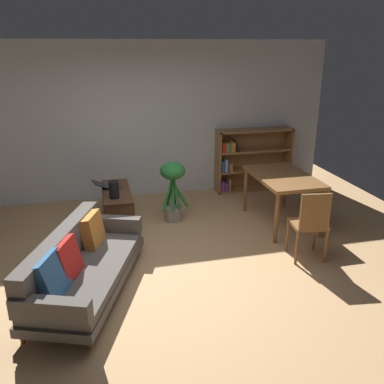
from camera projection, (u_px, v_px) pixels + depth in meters
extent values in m
plane|color=tan|center=(172.00, 265.00, 5.19)|extent=(8.16, 8.16, 0.00)
cube|color=silver|center=(141.00, 121.00, 7.20)|extent=(6.80, 0.10, 2.70)
cylinder|color=brown|center=(138.00, 250.00, 5.47)|extent=(0.04, 0.04, 0.11)
cylinder|color=brown|center=(90.00, 344.00, 3.76)|extent=(0.04, 0.04, 0.11)
cylinder|color=brown|center=(91.00, 247.00, 5.54)|extent=(0.04, 0.04, 0.11)
cylinder|color=brown|center=(22.00, 338.00, 3.83)|extent=(0.04, 0.04, 0.11)
cube|color=#56514C|center=(90.00, 278.00, 4.61)|extent=(1.42, 2.14, 0.10)
cube|color=#56514C|center=(89.00, 270.00, 4.58)|extent=(1.36, 2.05, 0.10)
cube|color=#56514C|center=(61.00, 249.00, 4.53)|extent=(0.84, 1.86, 0.39)
cube|color=#56514C|center=(113.00, 224.00, 5.39)|extent=(0.74, 0.39, 0.20)
cube|color=#56514C|center=(51.00, 309.00, 3.66)|extent=(0.74, 0.39, 0.20)
cube|color=#336093|center=(52.00, 277.00, 4.00)|extent=(0.36, 0.48, 0.44)
cube|color=red|center=(67.00, 260.00, 4.33)|extent=(0.34, 0.46, 0.43)
cube|color=orange|center=(93.00, 230.00, 5.03)|extent=(0.33, 0.44, 0.42)
cube|color=#56351E|center=(115.00, 195.00, 6.80)|extent=(0.41, 0.04, 0.54)
cube|color=#56351E|center=(120.00, 222.00, 5.79)|extent=(0.41, 0.04, 0.54)
cube|color=#56351E|center=(118.00, 210.00, 6.31)|extent=(0.41, 1.10, 0.04)
cube|color=#56351E|center=(117.00, 192.00, 6.21)|extent=(0.41, 1.14, 0.04)
cube|color=#56351E|center=(119.00, 223.00, 6.38)|extent=(0.41, 1.10, 0.04)
cube|color=#333338|center=(113.00, 185.00, 6.41)|extent=(0.29, 0.37, 0.02)
cube|color=black|center=(100.00, 184.00, 6.31)|extent=(0.26, 0.35, 0.09)
cylinder|color=black|center=(114.00, 190.00, 5.87)|extent=(0.14, 0.14, 0.25)
cylinder|color=slate|center=(114.00, 186.00, 5.85)|extent=(0.08, 0.08, 0.01)
cylinder|color=#9E9389|center=(173.00, 213.00, 6.49)|extent=(0.28, 0.28, 0.22)
cylinder|color=#287A33|center=(180.00, 195.00, 6.39)|extent=(0.27, 0.09, 0.42)
cylinder|color=#287A33|center=(174.00, 195.00, 6.46)|extent=(0.10, 0.18, 0.35)
cylinder|color=#287A33|center=(170.00, 194.00, 6.44)|extent=(0.12, 0.18, 0.41)
cylinder|color=#287A33|center=(168.00, 193.00, 6.40)|extent=(0.17, 0.11, 0.45)
cylinder|color=#287A33|center=(168.00, 195.00, 6.28)|extent=(0.22, 0.18, 0.49)
cylinder|color=#287A33|center=(173.00, 198.00, 6.30)|extent=(0.08, 0.21, 0.38)
cylinder|color=#287A33|center=(176.00, 191.00, 6.30)|extent=(0.11, 0.17, 0.58)
ellipsoid|color=#287A33|center=(173.00, 171.00, 6.25)|extent=(0.38, 0.38, 0.27)
cylinder|color=brown|center=(245.00, 190.00, 6.76)|extent=(0.06, 0.06, 0.73)
cylinder|color=brown|center=(276.00, 219.00, 5.66)|extent=(0.06, 0.06, 0.73)
cylinder|color=brown|center=(285.00, 187.00, 6.92)|extent=(0.06, 0.06, 0.73)
cylinder|color=brown|center=(323.00, 214.00, 5.82)|extent=(0.06, 0.06, 0.73)
cube|color=brown|center=(283.00, 177.00, 6.16)|extent=(0.81, 1.30, 0.05)
cylinder|color=brown|center=(287.00, 236.00, 5.49)|extent=(0.04, 0.04, 0.44)
cylinder|color=brown|center=(315.00, 234.00, 5.52)|extent=(0.04, 0.04, 0.44)
cylinder|color=brown|center=(297.00, 248.00, 5.15)|extent=(0.04, 0.04, 0.44)
cylinder|color=brown|center=(326.00, 247.00, 5.19)|extent=(0.04, 0.04, 0.44)
cube|color=brown|center=(308.00, 224.00, 5.25)|extent=(0.47, 0.45, 0.04)
cube|color=brown|center=(315.00, 212.00, 5.00)|extent=(0.38, 0.09, 0.46)
cube|color=olive|center=(218.00, 162.00, 7.56)|extent=(0.04, 0.32, 1.16)
cube|color=olive|center=(288.00, 158.00, 7.87)|extent=(0.04, 0.32, 1.16)
cube|color=olive|center=(255.00, 130.00, 7.52)|extent=(1.43, 0.32, 0.04)
cube|color=olive|center=(252.00, 188.00, 7.90)|extent=(1.43, 0.32, 0.04)
cube|color=olive|center=(251.00, 158.00, 7.84)|extent=(1.40, 0.04, 1.16)
cube|color=olive|center=(253.00, 169.00, 7.78)|extent=(1.40, 0.31, 0.04)
cube|color=olive|center=(254.00, 150.00, 7.65)|extent=(1.40, 0.31, 0.04)
cube|color=#993884|center=(221.00, 186.00, 7.70)|extent=(0.06, 0.21, 0.19)
cube|color=#993884|center=(224.00, 186.00, 7.73)|extent=(0.04, 0.26, 0.15)
cube|color=#2D5199|center=(226.00, 185.00, 7.73)|extent=(0.04, 0.22, 0.19)
cube|color=orange|center=(228.00, 184.00, 7.73)|extent=(0.03, 0.22, 0.22)
cube|color=#2D5199|center=(222.00, 165.00, 7.58)|extent=(0.07, 0.26, 0.21)
cube|color=silver|center=(225.00, 165.00, 7.58)|extent=(0.04, 0.21, 0.23)
cube|color=#2D5199|center=(227.00, 166.00, 7.60)|extent=(0.04, 0.23, 0.17)
cube|color=orange|center=(230.00, 167.00, 7.61)|extent=(0.06, 0.19, 0.15)
cube|color=red|center=(222.00, 147.00, 7.46)|extent=(0.06, 0.26, 0.18)
cube|color=orange|center=(225.00, 147.00, 7.47)|extent=(0.03, 0.25, 0.17)
cube|color=#337F47|center=(228.00, 146.00, 7.49)|extent=(0.06, 0.27, 0.17)
cube|color=orange|center=(232.00, 146.00, 7.49)|extent=(0.07, 0.20, 0.17)
cube|color=black|center=(235.00, 146.00, 7.51)|extent=(0.04, 0.24, 0.18)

